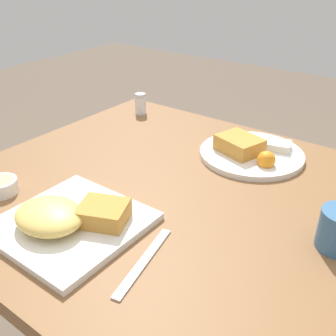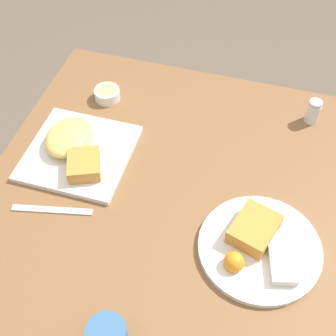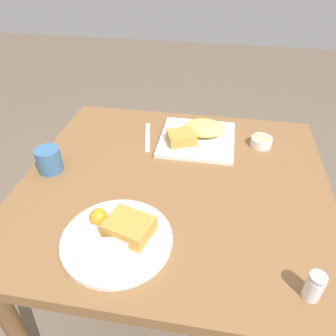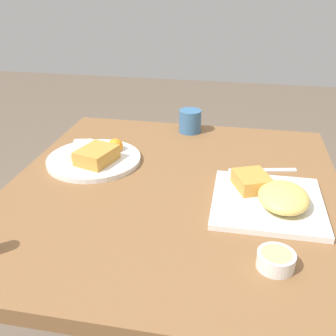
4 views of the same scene
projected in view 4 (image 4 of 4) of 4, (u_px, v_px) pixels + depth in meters
name	position (u px, v px, depth m)	size (l,w,h in m)	color
dining_table	(173.00, 218.00, 1.04)	(0.90, 0.84, 0.76)	brown
plate_square_near	(271.00, 197.00, 0.91)	(0.25, 0.25, 0.06)	white
plate_oval_far	(95.00, 157.00, 1.12)	(0.27, 0.27, 0.05)	white
sauce_ramekin	(276.00, 260.00, 0.72)	(0.07, 0.07, 0.03)	white
butter_knife	(262.00, 170.00, 1.08)	(0.05, 0.19, 0.00)	silver
coffee_mug	(190.00, 121.00, 1.32)	(0.07, 0.07, 0.08)	#386693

